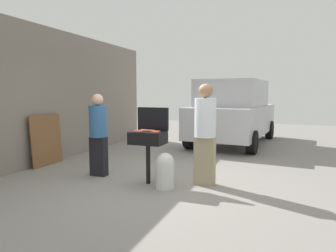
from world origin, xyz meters
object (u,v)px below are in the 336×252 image
(hot_dog_5, at_px, (137,132))
(hot_dog_7, at_px, (157,131))
(propane_tank, at_px, (165,170))
(person_right, at_px, (205,131))
(hot_dog_3, at_px, (139,130))
(hot_dog_6, at_px, (145,130))
(bbq_grill, at_px, (148,140))
(hot_dog_10, at_px, (150,131))
(hot_dog_4, at_px, (156,132))
(hot_dog_8, at_px, (154,132))
(leaning_board, at_px, (47,140))
(hot_dog_1, at_px, (151,130))
(parked_minivan, at_px, (233,112))
(person_left, at_px, (98,132))
(hot_dog_9, at_px, (138,131))
(hot_dog_0, at_px, (143,131))
(hot_dog_2, at_px, (144,130))

(hot_dog_5, distance_m, hot_dog_7, 0.35)
(propane_tank, relative_size, person_right, 0.35)
(hot_dog_3, xyz_separation_m, hot_dog_6, (0.09, 0.06, 0.00))
(bbq_grill, relative_size, hot_dog_10, 7.25)
(hot_dog_4, height_order, hot_dog_10, same)
(hot_dog_8, bearing_deg, leaning_board, 167.86)
(hot_dog_1, xyz_separation_m, parked_minivan, (0.70, 4.87, 0.07))
(person_left, xyz_separation_m, person_right, (2.09, 0.17, 0.10))
(hot_dog_9, height_order, hot_dog_10, same)
(hot_dog_6, bearing_deg, hot_dog_8, -38.48)
(hot_dog_1, bearing_deg, hot_dog_4, -47.94)
(propane_tank, distance_m, leaning_board, 3.19)
(hot_dog_3, distance_m, hot_dog_9, 0.14)
(hot_dog_0, distance_m, hot_dog_9, 0.08)
(hot_dog_8, xyz_separation_m, leaning_board, (-2.92, 0.63, -0.38))
(hot_dog_5, xyz_separation_m, parked_minivan, (0.85, 5.14, 0.07))
(hot_dog_1, bearing_deg, leaning_board, 172.77)
(bbq_grill, xyz_separation_m, leaning_board, (-2.73, 0.47, -0.23))
(parked_minivan, bearing_deg, person_left, 74.62)
(hot_dog_6, bearing_deg, hot_dog_1, 28.49)
(propane_tank, height_order, leaning_board, leaning_board)
(person_left, bearing_deg, propane_tank, -13.20)
(hot_dog_1, xyz_separation_m, hot_dog_2, (-0.14, -0.01, 0.00))
(hot_dog_7, bearing_deg, hot_dog_6, 169.21)
(person_left, bearing_deg, hot_dog_5, -18.69)
(propane_tank, height_order, person_left, person_left)
(bbq_grill, distance_m, hot_dog_1, 0.20)
(hot_dog_1, distance_m, hot_dog_7, 0.19)
(hot_dog_9, xyz_separation_m, propane_tank, (0.51, -0.03, -0.63))
(hot_dog_3, bearing_deg, hot_dog_6, 32.57)
(bbq_grill, height_order, parked_minivan, parked_minivan)
(leaning_board, bearing_deg, hot_dog_2, -7.74)
(hot_dog_6, bearing_deg, hot_dog_0, -79.70)
(hot_dog_3, distance_m, hot_dog_4, 0.36)
(hot_dog_3, bearing_deg, person_right, 14.76)
(hot_dog_1, relative_size, hot_dog_10, 1.00)
(person_right, bearing_deg, hot_dog_2, -1.24)
(hot_dog_0, height_order, hot_dog_3, same)
(bbq_grill, distance_m, hot_dog_5, 0.26)
(hot_dog_2, height_order, parked_minivan, parked_minivan)
(person_right, height_order, parked_minivan, parked_minivan)
(parked_minivan, bearing_deg, hot_dog_2, 85.70)
(propane_tank, relative_size, parked_minivan, 0.14)
(hot_dog_2, xyz_separation_m, hot_dog_4, (0.30, -0.17, 0.00))
(hot_dog_0, xyz_separation_m, hot_dog_3, (-0.12, 0.07, 0.00))
(hot_dog_5, bearing_deg, hot_dog_2, 86.25)
(hot_dog_9, bearing_deg, bbq_grill, 45.17)
(hot_dog_6, relative_size, propane_tank, 0.21)
(hot_dog_3, height_order, hot_dog_8, same)
(hot_dog_2, bearing_deg, hot_dog_1, 2.53)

